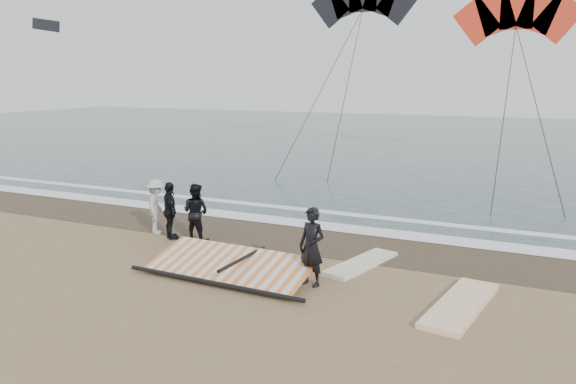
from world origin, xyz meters
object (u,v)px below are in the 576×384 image
at_px(sail_rig, 232,266).
at_px(man_main, 312,247).
at_px(board_white, 461,305).
at_px(board_cream, 361,263).

bearing_deg(sail_rig, man_main, 3.86).
relative_size(board_white, sail_rig, 0.64).
distance_m(board_white, board_cream, 2.96).
height_order(board_white, board_cream, board_white).
distance_m(man_main, board_cream, 1.95).
bearing_deg(board_cream, board_white, -17.46).
xyz_separation_m(board_white, board_cream, (-2.51, 1.57, -0.01)).
distance_m(board_cream, sail_rig, 3.07).
height_order(man_main, board_cream, man_main).
bearing_deg(man_main, board_cream, 85.53).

